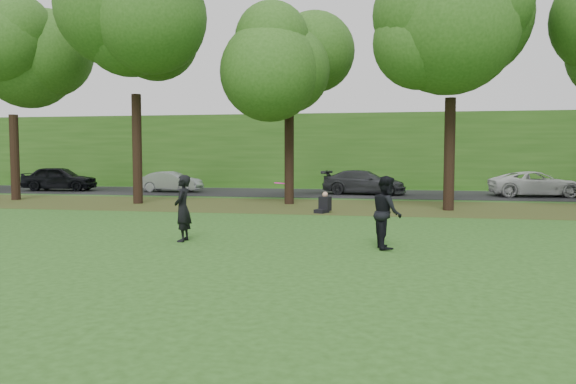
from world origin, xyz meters
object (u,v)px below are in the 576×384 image
Objects in this scene: player_right at (387,212)px; player_left at (183,208)px; frisbee at (279,183)px; seated_person at (324,205)px.

player_left is at bearing 77.70° from player_right.
player_right reaches higher than frisbee.
player_right reaches higher than player_left.
player_right is at bearing 2.09° from frisbee.
seated_person is (0.15, 8.10, -1.29)m from frisbee.
frisbee is at bearing 80.10° from player_left.
player_right is 8.41m from seated_person.
frisbee is 0.46× the size of seated_person.
frisbee reaches higher than seated_person.
player_left reaches higher than seated_person.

